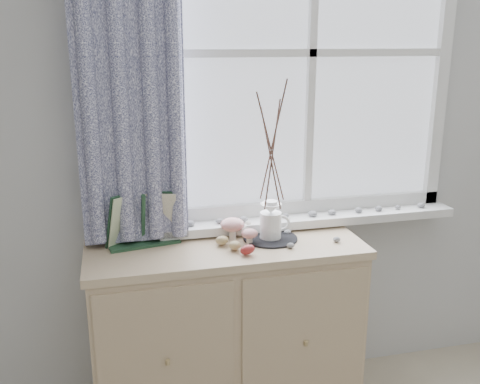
{
  "coord_description": "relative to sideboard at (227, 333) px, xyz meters",
  "views": [
    {
      "loc": [
        -0.6,
        -0.36,
        1.7
      ],
      "look_at": [
        -0.1,
        1.7,
        1.1
      ],
      "focal_mm": 40.0,
      "sensor_mm": 36.0,
      "label": 1
    }
  ],
  "objects": [
    {
      "name": "sideboard",
      "position": [
        0.0,
        0.0,
        0.0
      ],
      "size": [
        1.2,
        0.45,
        0.85
      ],
      "color": "tan",
      "rests_on": "ground"
    },
    {
      "name": "toadstool_cluster",
      "position": [
        0.06,
        0.05,
        0.49
      ],
      "size": [
        0.15,
        0.16,
        0.1
      ],
      "color": "white",
      "rests_on": "sideboard"
    },
    {
      "name": "botanical_book",
      "position": [
        -0.34,
        0.07,
        0.55
      ],
      "size": [
        0.37,
        0.19,
        0.25
      ],
      "primitive_type": null,
      "rotation": [
        0.0,
        0.0,
        0.18
      ],
      "color": "#1F4129",
      "rests_on": "sideboard"
    },
    {
      "name": "songbird_figurine",
      "position": [
        0.09,
        0.1,
        0.46
      ],
      "size": [
        0.13,
        0.1,
        0.06
      ],
      "primitive_type": null,
      "rotation": [
        0.0,
        0.0,
        0.42
      ],
      "color": "silver",
      "rests_on": "sideboard"
    },
    {
      "name": "crocheted_doily",
      "position": [
        0.21,
        0.03,
        0.43
      ],
      "size": [
        0.24,
        0.24,
        0.01
      ],
      "primitive_type": "cylinder",
      "color": "black",
      "rests_on": "sideboard"
    },
    {
      "name": "sideboard_pebbles",
      "position": [
        0.35,
        -0.03,
        0.44
      ],
      "size": [
        0.25,
        0.19,
        0.02
      ],
      "color": "gray",
      "rests_on": "sideboard"
    },
    {
      "name": "twig_pitcher",
      "position": [
        0.21,
        0.03,
        0.84
      ],
      "size": [
        0.32,
        0.32,
        0.72
      ],
      "rotation": [
        0.0,
        0.0,
        -0.31
      ],
      "color": "white",
      "rests_on": "crocheted_doily"
    },
    {
      "name": "wooden_eggs",
      "position": [
        0.02,
        -0.06,
        0.45
      ],
      "size": [
        0.13,
        0.17,
        0.06
      ],
      "color": "tan",
      "rests_on": "sideboard"
    }
  ]
}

